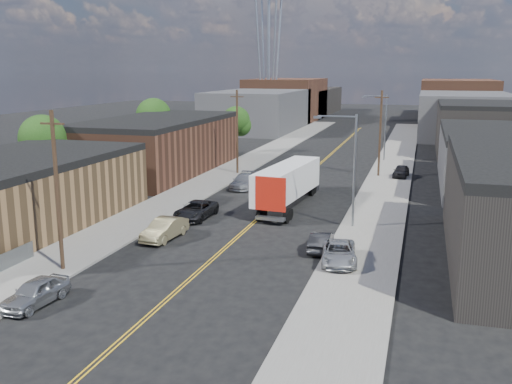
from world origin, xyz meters
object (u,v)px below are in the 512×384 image
Objects in this scene: car_right_lot_c at (401,171)px; car_left_a at (35,292)px; car_left_c at (196,210)px; car_right_oncoming at (321,241)px; car_left_d at (244,181)px; car_left_b at (165,229)px; semi_truck at (291,181)px; car_right_lot_a at (339,253)px.

car_left_a is at bearing -106.35° from car_right_lot_c.
car_right_oncoming is (11.68, -5.68, -0.05)m from car_left_c.
car_right_lot_c is (15.77, 10.51, 0.08)m from car_left_d.
car_left_a is at bearing -92.01° from car_left_c.
car_left_c is at bearing -91.81° from car_left_d.
car_left_a is 19.28m from car_left_c.
car_right_oncoming is (13.00, 13.55, -0.05)m from car_left_a.
car_left_b is at bearing -91.48° from car_left_d.
semi_truck is 18.94m from car_right_lot_c.
car_right_lot_c is at bearing -101.03° from car_right_oncoming.
semi_truck is 3.26× the size of car_left_b.
car_left_a is at bearing -100.92° from semi_truck.
car_left_a is 32.41m from car_left_d.
semi_truck is 8.94m from car_left_d.
car_left_c is 1.28× the size of car_right_oncoming.
car_left_c reaches higher than car_right_oncoming.
car_right_lot_a is at bearing 119.06° from car_right_oncoming.
car_right_oncoming is at bearing -62.69° from semi_truck.
car_left_d is 1.07× the size of car_right_lot_a.
semi_truck is 16.90m from car_right_lot_a.
car_left_a is (-7.90, -26.44, -1.53)m from semi_truck.
car_right_oncoming is at bearing -24.02° from car_left_c.
car_left_c is 1.09× the size of car_right_lot_a.
car_left_b is at bearing -112.34° from car_right_lot_c.
car_left_c is at bearing -118.34° from car_right_lot_c.
car_left_c is at bearing 90.38° from car_left_a.
car_left_b is 6.24m from car_left_c.
car_right_lot_a reaches higher than car_left_a.
car_left_d is at bearing 91.84° from car_left_a.
car_left_b is at bearing -87.38° from car_left_c.
semi_truck is 9.87m from car_left_c.
car_left_b is 33.81m from car_right_lot_c.
semi_truck is at bearing -43.92° from car_left_d.
car_right_lot_c is (17.17, 42.89, 0.11)m from car_left_a.
car_left_c is (1.32, 19.23, 0.00)m from car_left_a.
semi_truck is 3.63× the size of car_left_a.
car_right_lot_a is (13.20, -2.00, 0.04)m from car_left_b.
car_left_d is at bearing -61.30° from car_right_oncoming.
car_left_c is 13.15m from car_left_d.
car_left_d reaches higher than car_left_a.
car_left_d reaches higher than car_right_lot_a.
car_right_lot_c is at bearing 72.50° from car_left_a.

